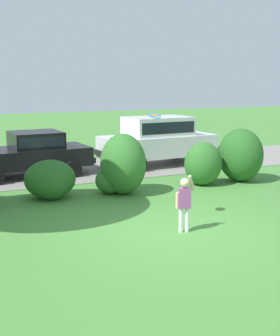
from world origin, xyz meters
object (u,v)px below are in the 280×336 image
Objects in this scene: parked_suv at (158,138)px; parked_sedan at (30,152)px; frisbee at (155,116)px; child_thrower at (184,200)px.

parked_sedan is at bearing 179.83° from parked_suv.
frisbee is at bearing -77.44° from parked_sedan.
parked_suv reaches higher than parked_sedan.
frisbee reaches higher than parked_sedan.
parked_sedan is 4.98m from parked_suv.
parked_suv is at bearing 67.10° from child_thrower.
child_thrower is at bearing -112.90° from parked_suv.
parked_sedan is 0.93× the size of parked_suv.
frisbee is at bearing -117.61° from parked_suv.
parked_sedan reaches higher than child_thrower.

